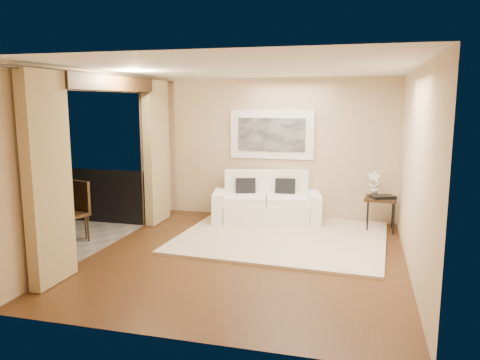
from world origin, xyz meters
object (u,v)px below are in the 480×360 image
(sofa, at_px, (266,204))
(balcony_chair_far, at_px, (66,210))
(side_table, at_px, (381,201))
(balcony_chair_near, at_px, (76,207))
(ice_bucket, at_px, (25,194))
(orchid, at_px, (374,184))
(bistro_table, at_px, (33,207))

(sofa, xyz_separation_m, balcony_chair_far, (-2.84, -2.13, 0.21))
(side_table, xyz_separation_m, balcony_chair_near, (-4.80, -1.91, 0.04))
(ice_bucket, bearing_deg, balcony_chair_near, 48.74)
(orchid, xyz_separation_m, balcony_chair_far, (-4.78, -2.19, -0.26))
(side_table, height_order, balcony_chair_far, balcony_chair_far)
(orchid, height_order, balcony_chair_near, orchid)
(side_table, height_order, ice_bucket, ice_bucket)
(orchid, height_order, ice_bucket, orchid)
(side_table, bearing_deg, ice_bucket, -154.95)
(balcony_chair_far, xyz_separation_m, ice_bucket, (-0.38, -0.43, 0.32))
(side_table, relative_size, balcony_chair_near, 0.60)
(side_table, bearing_deg, orchid, 130.12)
(bistro_table, xyz_separation_m, ice_bucket, (-0.18, 0.06, 0.18))
(balcony_chair_far, bearing_deg, bistro_table, 70.87)
(sofa, relative_size, side_table, 3.57)
(side_table, relative_size, ice_bucket, 2.95)
(orchid, bearing_deg, bistro_table, -151.78)
(side_table, bearing_deg, bistro_table, -153.67)
(orchid, bearing_deg, ice_bucket, -153.11)
(side_table, xyz_separation_m, balcony_chair_far, (-4.91, -2.04, 0.01))
(balcony_chair_far, relative_size, ice_bucket, 4.72)
(sofa, bearing_deg, ice_bucket, -153.49)
(sofa, xyz_separation_m, ice_bucket, (-3.22, -2.56, 0.53))
(sofa, bearing_deg, bistro_table, -151.27)
(side_table, height_order, balcony_chair_near, balcony_chair_near)
(bistro_table, distance_m, ice_bucket, 0.26)
(bistro_table, relative_size, balcony_chair_near, 0.82)
(balcony_chair_far, height_order, balcony_chair_near, balcony_chair_near)
(balcony_chair_near, relative_size, ice_bucket, 4.93)
(ice_bucket, bearing_deg, orchid, 26.89)
(balcony_chair_near, distance_m, ice_bucket, 0.80)
(balcony_chair_near, xyz_separation_m, ice_bucket, (-0.49, -0.56, 0.29))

